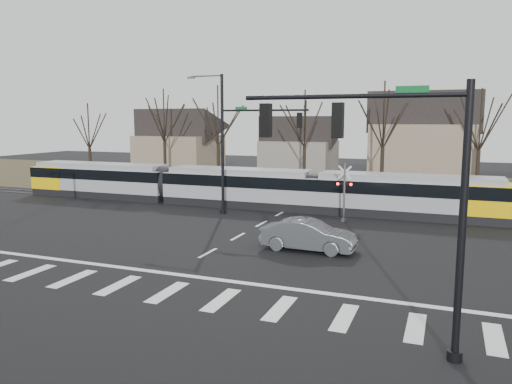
% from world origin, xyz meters
% --- Properties ---
extents(ground, '(140.00, 140.00, 0.00)m').
position_xyz_m(ground, '(0.00, 0.00, 0.00)').
color(ground, black).
extents(grass_verge, '(140.00, 28.00, 0.01)m').
position_xyz_m(grass_verge, '(0.00, 32.00, 0.01)').
color(grass_verge, '#38331E').
rests_on(grass_verge, ground).
extents(crosswalk, '(27.00, 2.60, 0.01)m').
position_xyz_m(crosswalk, '(0.00, -4.00, 0.01)').
color(crosswalk, silver).
rests_on(crosswalk, ground).
extents(stop_line, '(28.00, 0.35, 0.01)m').
position_xyz_m(stop_line, '(0.00, -1.80, 0.01)').
color(stop_line, silver).
rests_on(stop_line, ground).
extents(lane_dashes, '(0.18, 30.00, 0.01)m').
position_xyz_m(lane_dashes, '(0.00, 16.00, 0.01)').
color(lane_dashes, silver).
rests_on(lane_dashes, ground).
extents(rail_pair, '(90.00, 1.52, 0.06)m').
position_xyz_m(rail_pair, '(0.00, 15.80, 0.03)').
color(rail_pair, '#59595E').
rests_on(rail_pair, ground).
extents(tram, '(40.35, 3.00, 3.06)m').
position_xyz_m(tram, '(-4.33, 16.00, 1.67)').
color(tram, gray).
rests_on(tram, ground).
extents(sedan, '(1.92, 5.11, 1.66)m').
position_xyz_m(sedan, '(4.77, 4.44, 0.83)').
color(sedan, '#4A4D51').
rests_on(sedan, ground).
extents(signal_pole_near_right, '(6.72, 0.44, 8.00)m').
position_xyz_m(signal_pole_near_right, '(10.11, -6.00, 5.17)').
color(signal_pole_near_right, black).
rests_on(signal_pole_near_right, ground).
extents(signal_pole_far, '(9.28, 0.44, 10.20)m').
position_xyz_m(signal_pole_far, '(-2.41, 12.50, 5.70)').
color(signal_pole_far, black).
rests_on(signal_pole_far, ground).
extents(rail_crossing_signal, '(1.08, 0.36, 4.00)m').
position_xyz_m(rail_crossing_signal, '(5.00, 12.79, 1.89)').
color(rail_crossing_signal, '#59595B').
rests_on(rail_crossing_signal, ground).
extents(tree_row, '(59.20, 7.20, 10.00)m').
position_xyz_m(tree_row, '(2.00, 26.00, 5.00)').
color(tree_row, black).
rests_on(tree_row, ground).
extents(house_a, '(9.72, 8.64, 8.60)m').
position_xyz_m(house_a, '(-20.00, 34.00, 4.46)').
color(house_a, '#7F6E5B').
rests_on(house_a, ground).
extents(house_b, '(8.64, 7.56, 7.65)m').
position_xyz_m(house_b, '(-5.00, 36.00, 3.97)').
color(house_b, slate).
rests_on(house_b, ground).
extents(house_c, '(10.80, 8.64, 10.10)m').
position_xyz_m(house_c, '(9.00, 33.00, 5.23)').
color(house_c, '#7F6E5B').
rests_on(house_c, ground).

